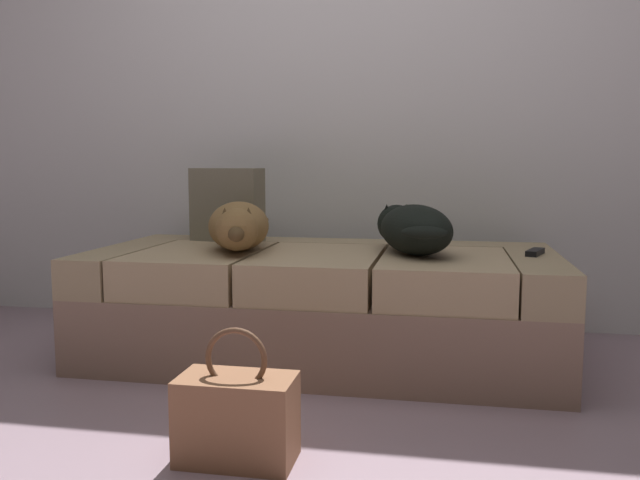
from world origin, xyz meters
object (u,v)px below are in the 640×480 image
object	(u,v)px
throw_pillow	(227,205)
handbag	(237,417)
dog_tan	(239,226)
couch	(322,304)
dog_dark	(412,229)
tv_remote	(535,252)

from	to	relation	value
throw_pillow	handbag	xyz separation A→B (m)	(0.45, -1.27, -0.50)
dog_tan	handbag	distance (m)	1.07
couch	handbag	distance (m)	1.02
dog_tan	handbag	world-z (taller)	dog_tan
dog_tan	throw_pillow	xyz separation A→B (m)	(-0.17, 0.34, 0.07)
couch	dog_dark	xyz separation A→B (m)	(0.37, -0.02, 0.33)
couch	dog_dark	bearing A→B (deg)	-3.59
dog_dark	tv_remote	bearing A→B (deg)	6.23
couch	tv_remote	size ratio (longest dim) A/B	12.76
couch	tv_remote	bearing A→B (deg)	1.98
tv_remote	handbag	world-z (taller)	tv_remote
tv_remote	couch	bearing A→B (deg)	-158.22
dog_dark	handbag	world-z (taller)	dog_dark
dog_tan	dog_dark	distance (m)	0.71
couch	handbag	size ratio (longest dim) A/B	5.06
dog_dark	throw_pillow	distance (m)	0.92
dog_tan	dog_dark	size ratio (longest dim) A/B	1.03
handbag	dog_tan	bearing A→B (deg)	107.22
dog_tan	throw_pillow	size ratio (longest dim) A/B	1.71
throw_pillow	handbag	world-z (taller)	throw_pillow
dog_tan	tv_remote	xyz separation A→B (m)	(1.20, 0.11, -0.09)
dog_dark	handbag	xyz separation A→B (m)	(-0.42, -0.99, -0.43)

